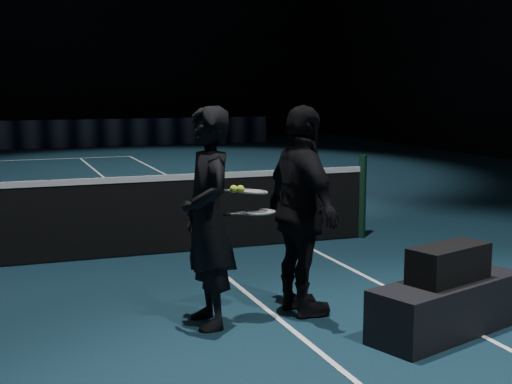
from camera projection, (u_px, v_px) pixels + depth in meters
net_post_right at (362, 196)px, 9.36m from camera, size 0.10×0.10×1.10m
player_bench at (447, 307)px, 5.77m from camera, size 1.54×0.92×0.44m
racket_bag at (449, 263)px, 5.72m from camera, size 0.79×0.53×0.29m
bag_signature at (461, 268)px, 5.57m from camera, size 0.32×0.11×0.10m
player_a at (208, 218)px, 5.87m from camera, size 0.45×0.68×1.83m
player_b at (302, 212)px, 6.16m from camera, size 0.54×1.11×1.83m
racket_lower at (259, 212)px, 6.02m from camera, size 0.68×0.22×0.03m
racket_upper at (252, 191)px, 6.02m from camera, size 0.69×0.27×0.10m
tennis_balls at (237, 187)px, 5.93m from camera, size 0.12×0.10×0.12m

